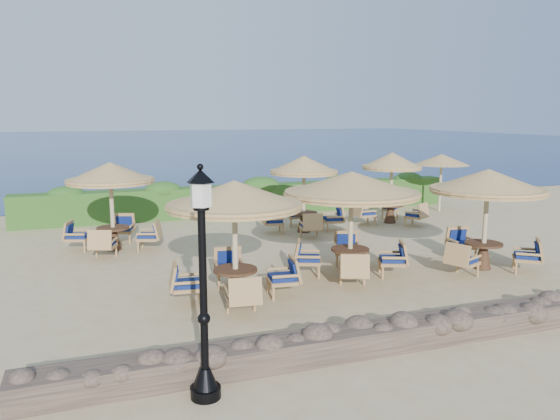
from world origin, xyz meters
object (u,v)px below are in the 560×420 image
at_px(cafe_set_1, 351,200).
at_px(cafe_set_3, 111,192).
at_px(lamp_post, 203,295).
at_px(cafe_set_5, 391,177).
at_px(extra_parasol, 442,160).
at_px(cafe_set_4, 304,184).
at_px(cafe_set_0, 235,217).
at_px(cafe_set_2, 487,196).

xyz_separation_m(cafe_set_1, cafe_set_3, (-5.50, 4.78, -0.19)).
relative_size(lamp_post, cafe_set_5, 1.19).
xyz_separation_m(extra_parasol, cafe_set_3, (-13.39, -2.47, -0.41)).
xyz_separation_m(extra_parasol, cafe_set_4, (-7.04, -2.02, -0.49)).
bearing_deg(cafe_set_0, cafe_set_1, 14.09).
xyz_separation_m(cafe_set_4, cafe_set_5, (3.70, 0.43, 0.06)).
bearing_deg(cafe_set_3, cafe_set_0, -67.61).
height_order(lamp_post, cafe_set_3, lamp_post).
height_order(extra_parasol, cafe_set_4, cafe_set_4).
height_order(cafe_set_0, cafe_set_1, same).
height_order(extra_parasol, cafe_set_1, cafe_set_1).
bearing_deg(lamp_post, cafe_set_1, 45.28).
bearing_deg(cafe_set_4, extra_parasol, 16.00).
xyz_separation_m(lamp_post, cafe_set_2, (8.31, 4.12, 0.39)).
height_order(lamp_post, cafe_set_2, lamp_post).
relative_size(cafe_set_0, cafe_set_2, 1.00).
bearing_deg(extra_parasol, cafe_set_0, -144.04).
height_order(cafe_set_4, cafe_set_5, same).
bearing_deg(cafe_set_4, lamp_post, -119.12).
bearing_deg(cafe_set_3, cafe_set_1, -40.97).
bearing_deg(cafe_set_3, cafe_set_5, 5.00).
bearing_deg(cafe_set_1, cafe_set_3, 139.03).
distance_m(extra_parasol, cafe_set_0, 13.70).
height_order(lamp_post, cafe_set_4, lamp_post).
relative_size(lamp_post, cafe_set_3, 1.15).
xyz_separation_m(lamp_post, cafe_set_1, (4.71, 4.76, 0.40)).
relative_size(cafe_set_2, cafe_set_3, 1.03).
xyz_separation_m(cafe_set_3, cafe_set_5, (10.05, 0.88, -0.02)).
height_order(cafe_set_1, cafe_set_4, same).
bearing_deg(cafe_set_0, cafe_set_3, 112.39).
bearing_deg(cafe_set_0, extra_parasol, 35.96).
distance_m(lamp_post, cafe_set_5, 13.94).
distance_m(extra_parasol, cafe_set_2, 8.97).
bearing_deg(cafe_set_4, cafe_set_1, -99.22).
height_order(extra_parasol, cafe_set_5, cafe_set_5).
bearing_deg(cafe_set_0, cafe_set_4, 56.10).
xyz_separation_m(cafe_set_0, cafe_set_4, (4.05, 6.03, -0.18)).
distance_m(lamp_post, cafe_set_4, 11.43).
bearing_deg(cafe_set_1, cafe_set_2, -9.99).
relative_size(lamp_post, extra_parasol, 1.38).
bearing_deg(cafe_set_3, lamp_post, -85.27).
xyz_separation_m(cafe_set_1, cafe_set_2, (3.59, -0.63, -0.01)).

